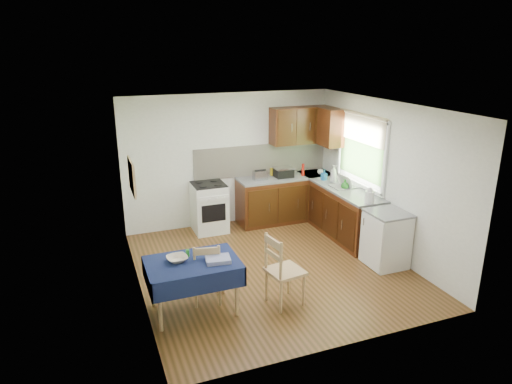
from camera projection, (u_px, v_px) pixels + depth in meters
name	position (u px, v px, depth m)	size (l,w,h in m)	color
floor	(272.00, 267.00, 7.14)	(4.20, 4.20, 0.00)	#473013
ceiling	(274.00, 106.00, 6.37)	(4.00, 4.20, 0.02)	silver
wall_back	(229.00, 160.00, 8.62)	(4.00, 0.02, 2.50)	silver
wall_front	(349.00, 247.00, 4.89)	(4.00, 0.02, 2.50)	silver
wall_left	(134.00, 208.00, 6.07)	(0.02, 4.20, 2.50)	white
wall_right	(385.00, 178.00, 7.44)	(0.02, 4.20, 2.50)	silver
base_cabinets	(312.00, 206.00, 8.59)	(1.90, 2.30, 0.86)	#371A09
worktop_back	(286.00, 177.00, 8.83)	(1.90, 0.60, 0.04)	slate
worktop_right	(347.00, 190.00, 8.03)	(0.60, 1.70, 0.04)	slate
worktop_corner	(316.00, 174.00, 9.05)	(0.60, 0.60, 0.04)	slate
splashback	(261.00, 160.00, 8.85)	(2.70, 0.02, 0.60)	beige
upper_cabinets	(310.00, 126.00, 8.69)	(1.20, 0.85, 0.70)	#371A09
stove	(209.00, 207.00, 8.43)	(0.60, 0.61, 0.92)	white
window	(361.00, 146.00, 7.93)	(0.04, 1.48, 1.26)	#2F5121
fridge	(386.00, 239.00, 7.09)	(0.58, 0.60, 0.89)	white
corkboard	(132.00, 177.00, 6.24)	(0.04, 0.62, 0.47)	#AC7656
dining_table	(193.00, 269.00, 5.80)	(1.17, 0.79, 0.71)	#0D1635
chair_far	(207.00, 271.00, 6.04)	(0.45, 0.45, 0.87)	#AC7656
chair_near	(282.00, 268.00, 5.97)	(0.50, 0.50, 1.00)	#AC7656
toaster	(260.00, 175.00, 8.56)	(0.26, 0.16, 0.20)	#AEAEB2
sandwich_press	(283.00, 172.00, 8.75)	(0.33, 0.29, 0.20)	black
sauce_bottle	(303.00, 170.00, 8.82)	(0.05, 0.05, 0.24)	#B3180E
yellow_packet	(273.00, 172.00, 8.86)	(0.11, 0.07, 0.14)	gold
dish_rack	(344.00, 186.00, 8.15)	(0.46, 0.35, 0.22)	gray
kettle	(370.00, 196.00, 7.31)	(0.15, 0.15, 0.25)	white
cup	(320.00, 172.00, 8.95)	(0.11, 0.11, 0.09)	white
soap_bottle_a	(333.00, 174.00, 8.40)	(0.12, 0.12, 0.31)	white
soap_bottle_b	(324.00, 175.00, 8.54)	(0.09, 0.09, 0.20)	#1F6EB8
soap_bottle_c	(345.00, 184.00, 8.00)	(0.14, 0.14, 0.17)	#247C21
plate_bowl	(177.00, 259.00, 5.77)	(0.26, 0.26, 0.06)	beige
book	(205.00, 254.00, 5.96)	(0.17, 0.24, 0.02)	white
spice_jar	(188.00, 253.00, 5.89)	(0.05, 0.05, 0.10)	#248427
tea_towel	(218.00, 259.00, 5.76)	(0.31, 0.24, 0.05)	navy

